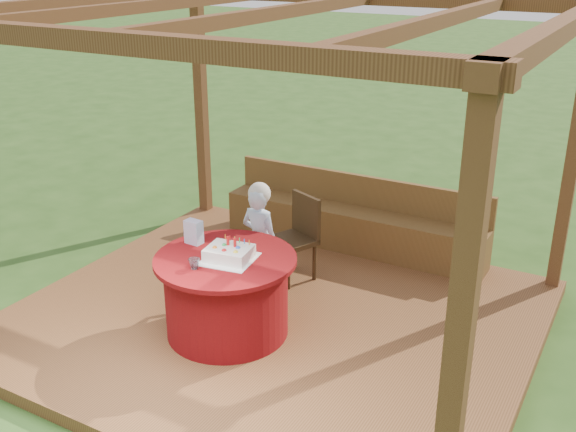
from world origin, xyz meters
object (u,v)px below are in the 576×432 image
object	(u,v)px
bench	(353,225)
table	(227,294)
elderly_woman	(260,239)
birthday_cake	(229,253)
chair	(297,234)
gift_bag	(194,232)
drinking_glass	(194,264)

from	to	relation	value
bench	table	distance (m)	2.20
elderly_woman	birthday_cake	world-z (taller)	elderly_woman
birthday_cake	bench	bearing A→B (deg)	86.20
chair	birthday_cake	xyz separation A→B (m)	(0.04, -1.26, 0.30)
table	birthday_cake	bearing A→B (deg)	-19.74
elderly_woman	birthday_cake	xyz separation A→B (m)	(0.16, -0.75, 0.19)
gift_bag	birthday_cake	bearing A→B (deg)	-11.34
chair	drinking_glass	world-z (taller)	chair
bench	birthday_cake	distance (m)	2.27
table	chair	bearing A→B (deg)	89.27
bench	table	bearing A→B (deg)	-95.24
bench	birthday_cake	world-z (taller)	birthday_cake
birthday_cake	gift_bag	size ratio (longest dim) A/B	2.23
bench	table	size ratio (longest dim) A/B	2.48
chair	gift_bag	size ratio (longest dim) A/B	4.06
table	gift_bag	xyz separation A→B (m)	(-0.40, 0.11, 0.46)
bench	chair	xyz separation A→B (m)	(-0.18, -0.95, 0.21)
elderly_woman	drinking_glass	xyz separation A→B (m)	(0.01, -1.03, 0.18)
bench	gift_bag	bearing A→B (deg)	-106.21
drinking_glass	elderly_woman	bearing A→B (deg)	90.79
bench	gift_bag	distance (m)	2.23
table	elderly_woman	bearing A→B (deg)	98.50
table	elderly_woman	size ratio (longest dim) A/B	1.06
bench	chair	bearing A→B (deg)	-101.03
elderly_woman	table	bearing A→B (deg)	-81.50
bench	drinking_glass	size ratio (longest dim) A/B	32.08
gift_bag	table	bearing A→B (deg)	-10.81
table	gift_bag	size ratio (longest dim) A/B	5.69
table	chair	size ratio (longest dim) A/B	1.40
table	drinking_glass	xyz separation A→B (m)	(-0.10, -0.30, 0.40)
birthday_cake	drinking_glass	size ratio (longest dim) A/B	5.06
gift_bag	drinking_glass	distance (m)	0.52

